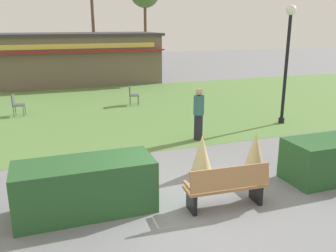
# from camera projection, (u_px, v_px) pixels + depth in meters

# --- Properties ---
(ground_plane) EXTENTS (80.00, 80.00, 0.00)m
(ground_plane) POSITION_uv_depth(u_px,v_px,m) (194.00, 207.00, 7.50)
(ground_plane) COLOR slate
(lawn_patch) EXTENTS (36.00, 12.00, 0.01)m
(lawn_patch) POSITION_uv_depth(u_px,v_px,m) (108.00, 109.00, 16.07)
(lawn_patch) COLOR #5B8442
(lawn_patch) RESTS_ON ground_plane
(park_bench) EXTENTS (1.72, 0.61, 0.95)m
(park_bench) POSITION_uv_depth(u_px,v_px,m) (227.00, 186.00, 7.35)
(park_bench) COLOR #9E7547
(park_bench) RESTS_ON ground_plane
(hedge_left) EXTENTS (2.72, 1.10, 1.07)m
(hedge_left) POSITION_uv_depth(u_px,v_px,m) (85.00, 187.00, 7.20)
(hedge_left) COLOR #28562B
(hedge_left) RESTS_ON ground_plane
(hedge_right) EXTENTS (1.84, 1.10, 1.01)m
(hedge_right) POSITION_uv_depth(u_px,v_px,m) (324.00, 160.00, 8.70)
(hedge_right) COLOR #28562B
(hedge_right) RESTS_ON ground_plane
(ornamental_grass_behind_left) EXTENTS (0.58, 0.58, 1.05)m
(ornamental_grass_behind_left) POSITION_uv_depth(u_px,v_px,m) (202.00, 155.00, 8.94)
(ornamental_grass_behind_left) COLOR #D1BC7F
(ornamental_grass_behind_left) RESTS_ON ground_plane
(ornamental_grass_behind_right) EXTENTS (0.58, 0.58, 1.06)m
(ornamental_grass_behind_right) POSITION_uv_depth(u_px,v_px,m) (255.00, 153.00, 9.11)
(ornamental_grass_behind_right) COLOR #D1BC7F
(ornamental_grass_behind_right) RESTS_ON ground_plane
(ornamental_grass_behind_center) EXTENTS (0.57, 0.57, 0.92)m
(ornamental_grass_behind_center) POSITION_uv_depth(u_px,v_px,m) (123.00, 163.00, 8.64)
(ornamental_grass_behind_center) COLOR #D1BC7F
(ornamental_grass_behind_center) RESTS_ON ground_plane
(ornamental_grass_behind_far) EXTENTS (0.53, 0.53, 0.93)m
(ornamental_grass_behind_far) POSITION_uv_depth(u_px,v_px,m) (202.00, 157.00, 9.02)
(ornamental_grass_behind_far) COLOR #D1BC7F
(ornamental_grass_behind_far) RESTS_ON ground_plane
(lamppost_mid) EXTENTS (0.36, 0.36, 4.30)m
(lamppost_mid) POSITION_uv_depth(u_px,v_px,m) (288.00, 51.00, 13.09)
(lamppost_mid) COLOR black
(lamppost_mid) RESTS_ON ground_plane
(trash_bin) EXTENTS (0.52, 0.52, 0.90)m
(trash_bin) POSITION_uv_depth(u_px,v_px,m) (52.00, 193.00, 7.12)
(trash_bin) COLOR #2D4233
(trash_bin) RESTS_ON ground_plane
(food_kiosk) EXTENTS (10.32, 4.62, 3.09)m
(food_kiosk) POSITION_uv_depth(u_px,v_px,m) (76.00, 58.00, 22.79)
(food_kiosk) COLOR #6B5B4C
(food_kiosk) RESTS_ON ground_plane
(cafe_chair_east) EXTENTS (0.50, 0.50, 0.89)m
(cafe_chair_east) POSITION_uv_depth(u_px,v_px,m) (16.00, 103.00, 14.77)
(cafe_chair_east) COLOR #4C5156
(cafe_chair_east) RESTS_ON ground_plane
(cafe_chair_center) EXTENTS (0.52, 0.52, 0.89)m
(cafe_chair_center) POSITION_uv_depth(u_px,v_px,m) (132.00, 94.00, 16.78)
(cafe_chair_center) COLOR #4C5156
(cafe_chair_center) RESTS_ON ground_plane
(person_strolling) EXTENTS (0.34, 0.34, 1.69)m
(person_strolling) POSITION_uv_depth(u_px,v_px,m) (199.00, 114.00, 11.62)
(person_strolling) COLOR #23232D
(person_strolling) RESTS_ON ground_plane
(parked_car_west_slot) EXTENTS (4.24, 2.14, 1.20)m
(parked_car_west_slot) POSITION_uv_depth(u_px,v_px,m) (4.00, 65.00, 27.03)
(parked_car_west_slot) COLOR silver
(parked_car_west_slot) RESTS_ON ground_plane
(parked_car_center_slot) EXTENTS (4.29, 2.23, 1.20)m
(parked_car_center_slot) POSITION_uv_depth(u_px,v_px,m) (79.00, 63.00, 28.80)
(parked_car_center_slot) COLOR maroon
(parked_car_center_slot) RESTS_ON ground_plane
(parked_car_east_slot) EXTENTS (4.28, 2.22, 1.20)m
(parked_car_east_slot) POSITION_uv_depth(u_px,v_px,m) (130.00, 61.00, 30.16)
(parked_car_east_slot) COLOR #B7BABF
(parked_car_east_slot) RESTS_ON ground_plane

